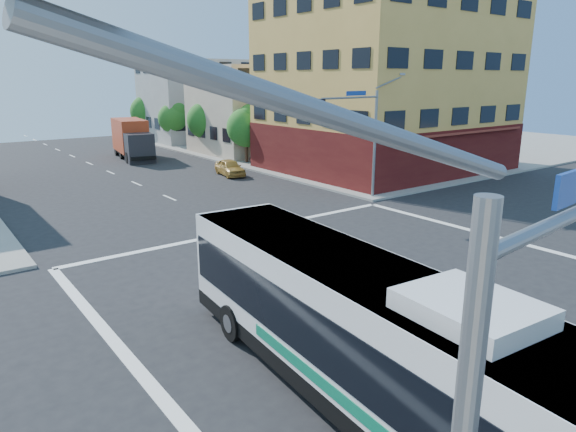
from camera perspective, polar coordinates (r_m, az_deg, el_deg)
ground at (r=20.08m, az=9.95°, el=-7.79°), size 120.00×120.00×0.00m
sidewalk_ne at (r=68.45m, az=8.96°, el=8.43°), size 50.00×50.00×0.15m
corner_building_ne at (r=45.80m, az=10.82°, el=12.48°), size 18.10×15.44×14.00m
building_east_near at (r=55.79m, az=-3.45°, el=11.69°), size 12.06×10.06×9.00m
building_east_far at (r=67.88m, az=-10.14°, el=12.50°), size 12.06×10.06×10.00m
signal_mast_ne at (r=32.57m, az=7.81°, el=10.08°), size 7.91×1.13×8.07m
signal_mast_sw at (r=5.65m, az=27.66°, el=-15.64°), size 7.91×1.01×8.07m
street_tree_a at (r=48.04m, az=-4.53°, el=10.05°), size 3.60×3.60×5.53m
street_tree_b at (r=54.93m, az=-9.08°, el=10.70°), size 3.80×3.80×5.79m
street_tree_c at (r=62.12m, az=-12.59°, el=10.74°), size 3.40×3.40×5.29m
street_tree_d at (r=69.45m, az=-15.41°, el=11.33°), size 4.00×4.00×6.03m
transit_bus at (r=12.82m, az=7.44°, el=-12.11°), size 3.82×13.19×3.85m
box_truck at (r=53.56m, az=-16.90°, el=8.09°), size 3.70×8.74×3.81m
parked_car at (r=42.52m, az=-6.48°, el=5.38°), size 2.19×4.09×1.32m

